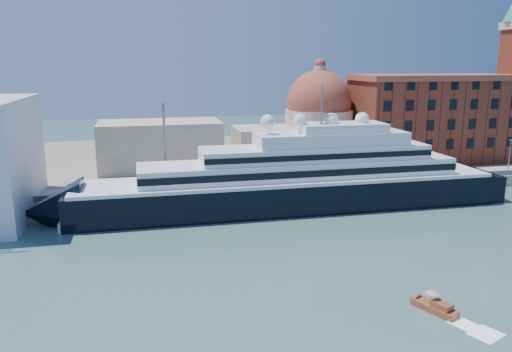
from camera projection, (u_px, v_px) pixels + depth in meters
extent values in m
plane|color=#345A56|center=(311.00, 251.00, 76.54)|extent=(400.00, 400.00, 0.00)
cube|color=gray|center=(260.00, 190.00, 108.56)|extent=(180.00, 10.00, 2.50)
cube|color=slate|center=(228.00, 157.00, 147.57)|extent=(260.00, 72.00, 2.00)
cube|color=slate|center=(265.00, 186.00, 103.88)|extent=(180.00, 0.10, 1.20)
cube|color=black|center=(288.00, 197.00, 98.58)|extent=(83.51, 12.85, 6.96)
cone|color=black|center=(52.00, 211.00, 88.95)|extent=(10.71, 12.85, 12.85)
cube|color=black|center=(473.00, 186.00, 107.78)|extent=(6.42, 11.78, 6.42)
cube|color=white|center=(289.00, 179.00, 97.74)|extent=(81.37, 13.06, 0.64)
cube|color=white|center=(299.00, 168.00, 97.79)|extent=(62.10, 10.71, 3.21)
cube|color=black|center=(308.00, 174.00, 92.70)|extent=(62.10, 0.15, 1.28)
cube|color=white|center=(315.00, 153.00, 97.83)|extent=(44.97, 9.64, 2.78)
cube|color=white|center=(331.00, 139.00, 97.94)|extent=(29.98, 8.57, 2.57)
cube|color=white|center=(342.00, 127.00, 97.93)|extent=(17.13, 7.49, 1.71)
cylinder|color=slate|center=(322.00, 105.00, 96.00)|extent=(0.32, 0.32, 7.49)
sphere|color=white|center=(268.00, 122.00, 94.31)|extent=(2.78, 2.78, 2.78)
sphere|color=white|center=(300.00, 121.00, 95.72)|extent=(2.78, 2.78, 2.78)
sphere|color=white|center=(332.00, 120.00, 97.13)|extent=(2.78, 2.78, 2.78)
sphere|color=white|center=(362.00, 119.00, 98.54)|extent=(2.78, 2.78, 2.78)
cube|color=white|center=(101.00, 223.00, 87.65)|extent=(13.68, 4.83, 1.81)
cube|color=white|center=(114.00, 215.00, 87.77)|extent=(4.59, 2.93, 1.36)
cube|color=maroon|center=(435.00, 309.00, 58.02)|extent=(3.81, 5.71, 0.91)
cube|color=maroon|center=(442.00, 306.00, 57.14)|extent=(2.23, 2.66, 0.73)
cylinder|color=slate|center=(432.00, 298.00, 58.13)|extent=(0.05, 0.05, 1.45)
cone|color=red|center=(432.00, 292.00, 57.95)|extent=(1.63, 1.63, 0.36)
cube|color=maroon|center=(431.00, 121.00, 134.47)|extent=(42.00, 18.00, 22.00)
cube|color=brown|center=(435.00, 77.00, 131.92)|extent=(43.00, 19.00, 1.50)
cube|color=maroon|center=(511.00, 95.00, 138.29)|extent=(6.00, 6.00, 35.00)
cylinder|color=beige|center=(318.00, 136.00, 134.47)|extent=(18.00, 18.00, 14.00)
sphere|color=brown|center=(319.00, 102.00, 132.48)|extent=(17.00, 17.00, 17.00)
cylinder|color=beige|center=(320.00, 72.00, 130.70)|extent=(3.00, 3.00, 3.00)
cube|color=beige|center=(270.00, 146.00, 129.95)|extent=(18.00, 14.00, 10.00)
cube|color=beige|center=(160.00, 145.00, 125.48)|extent=(30.00, 16.00, 12.00)
cylinder|color=slate|center=(115.00, 176.00, 97.97)|extent=(0.24, 0.24, 8.00)
cube|color=slate|center=(114.00, 156.00, 97.06)|extent=(0.80, 0.30, 0.25)
cylinder|color=slate|center=(263.00, 169.00, 104.55)|extent=(0.24, 0.24, 8.00)
cube|color=slate|center=(263.00, 150.00, 103.64)|extent=(0.80, 0.30, 0.25)
cylinder|color=slate|center=(393.00, 163.00, 111.13)|extent=(0.24, 0.24, 8.00)
cube|color=slate|center=(395.00, 145.00, 110.22)|extent=(0.80, 0.30, 0.25)
cylinder|color=slate|center=(509.00, 157.00, 117.71)|extent=(0.24, 0.24, 8.00)
cube|color=slate|center=(511.00, 140.00, 116.80)|extent=(0.80, 0.30, 0.25)
cylinder|color=slate|center=(165.00, 148.00, 100.95)|extent=(0.50, 0.50, 18.00)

